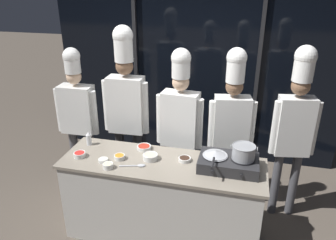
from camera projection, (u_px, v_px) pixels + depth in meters
ground_plane at (163, 232)px, 3.59m from camera, size 24.00×24.00×0.00m
window_wall_back at (195, 70)px, 4.69m from camera, size 4.11×0.09×2.70m
demo_counter at (162, 199)px, 3.41m from camera, size 2.03×0.65×0.89m
portable_stove at (228, 163)px, 3.11m from camera, size 0.56×0.38×0.12m
frying_pan at (215, 153)px, 3.10m from camera, size 0.24×0.42×0.05m
stock_pot at (244, 152)px, 3.02m from camera, size 0.24×0.22×0.14m
squeeze_bottle_clear at (89, 139)px, 3.54m from camera, size 0.05×0.05×0.16m
prep_bowl_soy_glaze at (185, 159)px, 3.25m from camera, size 0.13×0.13×0.04m
prep_bowl_garlic at (103, 160)px, 3.23m from camera, size 0.10×0.10×0.04m
prep_bowl_noodles at (108, 165)px, 3.12m from camera, size 0.10×0.10×0.05m
prep_bowl_chicken at (150, 156)px, 3.27m from camera, size 0.15×0.15×0.06m
prep_bowl_carrots at (119, 157)px, 3.28m from camera, size 0.11×0.11×0.05m
prep_bowl_chili_flakes at (144, 147)px, 3.47m from camera, size 0.15×0.15×0.04m
prep_bowl_bell_pepper at (80, 154)px, 3.32m from camera, size 0.12×0.12×0.05m
serving_spoon_slotted at (138, 165)px, 3.16m from camera, size 0.25×0.10×0.02m
chef_head at (78, 109)px, 4.07m from camera, size 0.55×0.23×1.82m
chef_sous at (126, 101)px, 3.86m from camera, size 0.55×0.23×2.10m
chef_line at (180, 118)px, 3.68m from camera, size 0.54×0.25×1.90m
chef_pastry at (232, 120)px, 3.59m from camera, size 0.50×0.27×1.92m
chef_apprentice at (295, 120)px, 3.43m from camera, size 0.47×0.25×1.98m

